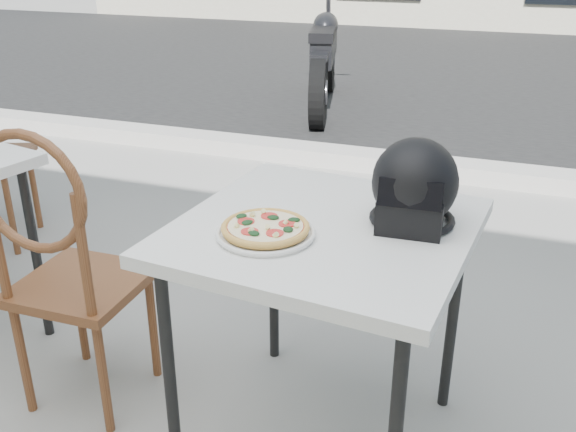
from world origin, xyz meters
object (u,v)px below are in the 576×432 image
(plate, at_px, (266,233))
(pizza, at_px, (266,227))
(cafe_chair_main, at_px, (63,260))
(helmet, at_px, (414,188))
(motorcycle, at_px, (324,60))
(cafe_table_main, at_px, (324,246))

(plate, xyz_separation_m, pizza, (0.00, 0.00, 0.02))
(cafe_chair_main, bearing_deg, helmet, -169.06)
(motorcycle, bearing_deg, cafe_table_main, -86.59)
(pizza, bearing_deg, helmet, 31.34)
(pizza, height_order, motorcycle, motorcycle)
(cafe_table_main, xyz_separation_m, motorcycle, (-1.35, 4.43, -0.25))
(cafe_table_main, distance_m, plate, 0.21)
(cafe_table_main, height_order, motorcycle, motorcycle)
(pizza, relative_size, motorcycle, 0.15)
(plate, relative_size, pizza, 1.07)
(helmet, relative_size, cafe_chair_main, 0.26)
(cafe_table_main, height_order, plate, plate)
(helmet, xyz_separation_m, motorcycle, (-1.59, 4.34, -0.44))
(pizza, height_order, cafe_chair_main, cafe_chair_main)
(pizza, xyz_separation_m, cafe_chair_main, (-0.73, -0.01, -0.23))
(cafe_table_main, relative_size, pizza, 2.92)
(cafe_chair_main, bearing_deg, motorcycle, -85.01)
(helmet, height_order, motorcycle, motorcycle)
(plate, distance_m, motorcycle, 4.74)
(cafe_table_main, distance_m, cafe_chair_main, 0.89)
(plate, distance_m, helmet, 0.45)
(pizza, bearing_deg, cafe_table_main, 45.45)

